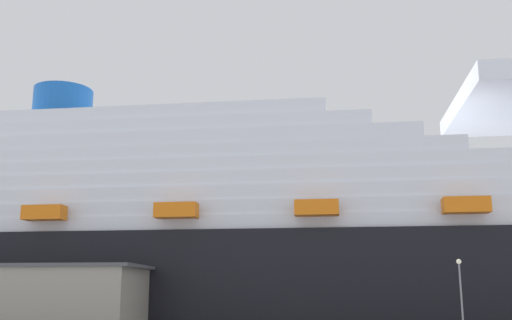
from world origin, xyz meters
TOP-DOWN VIEW (x-y plane):
  - cruise_ship at (-12.62, 57.52)m, footprint 269.75×50.46m
  - terminal_building at (-44.06, 34.99)m, footprint 55.54×25.10m
  - street_lamp at (28.76, -1.84)m, footprint 0.56×0.56m

SIDE VIEW (x-z plane):
  - terminal_building at x=-44.06m, z-range 0.02..10.28m
  - street_lamp at x=28.76m, z-range 1.28..10.50m
  - cruise_ship at x=-12.62m, z-range -14.19..48.68m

